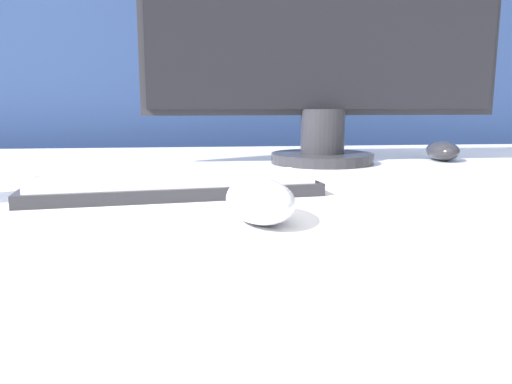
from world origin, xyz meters
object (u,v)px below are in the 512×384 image
(keyboard, at_px, (174,186))
(computer_mouse_far, at_px, (443,151))
(monitor, at_px, (325,30))
(computer_mouse_near, at_px, (260,200))

(keyboard, distance_m, computer_mouse_far, 0.63)
(computer_mouse_far, bearing_deg, monitor, -164.86)
(keyboard, height_order, computer_mouse_far, computer_mouse_far)
(monitor, bearing_deg, computer_mouse_near, -110.65)
(keyboard, xyz_separation_m, computer_mouse_far, (0.54, 0.34, 0.01))
(computer_mouse_far, bearing_deg, computer_mouse_near, -120.17)
(monitor, bearing_deg, computer_mouse_far, 3.79)
(keyboard, xyz_separation_m, monitor, (0.28, 0.32, 0.24))
(computer_mouse_near, relative_size, monitor, 0.18)
(computer_mouse_near, xyz_separation_m, monitor, (0.18, 0.48, 0.23))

